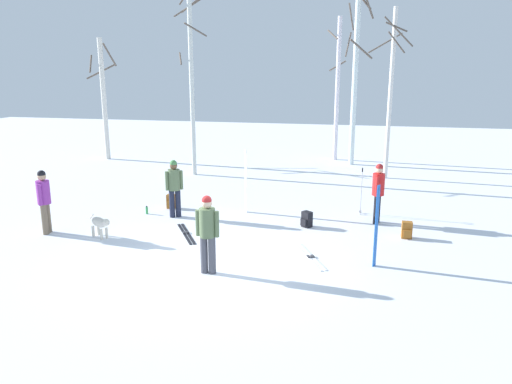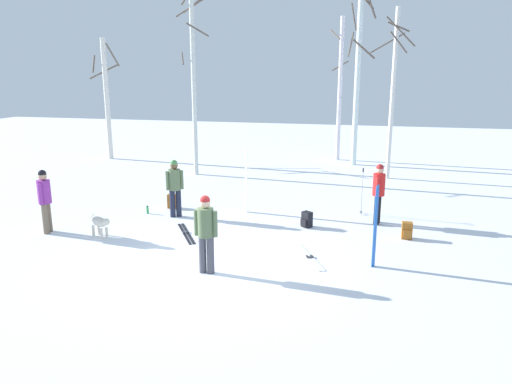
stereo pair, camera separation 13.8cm
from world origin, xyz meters
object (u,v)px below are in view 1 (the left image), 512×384
at_px(ski_pair_planted_1, 376,227).
at_px(person_2, 174,185).
at_px(birch_tree_0, 104,97).
at_px(birch_tree_1, 192,80).
at_px(person_0, 44,198).
at_px(person_1, 378,190).
at_px(water_bottle_0, 147,210).
at_px(birch_tree_3, 356,73).
at_px(dog, 100,223).
at_px(backpack_1, 407,230).
at_px(backpack_2, 307,220).
at_px(ski_pair_lying_1, 310,256).
at_px(backpack_0, 171,202).
at_px(ski_pair_planted_0, 246,181).
at_px(birch_tree_2, 338,86).
at_px(birch_tree_4, 391,91).
at_px(ski_poles_0, 361,190).
at_px(ski_pair_lying_0, 186,234).
at_px(person_3, 207,229).

bearing_deg(ski_pair_planted_1, person_2, 156.32).
bearing_deg(birch_tree_0, birch_tree_1, -25.11).
height_order(person_0, person_1, same).
height_order(water_bottle_0, birch_tree_3, birch_tree_3).
bearing_deg(person_2, dog, -118.16).
height_order(ski_pair_planted_1, birch_tree_0, birch_tree_0).
bearing_deg(birch_tree_0, backpack_1, -33.20).
bearing_deg(birch_tree_1, backpack_1, -37.91).
distance_m(backpack_1, birch_tree_3, 11.02).
bearing_deg(birch_tree_3, backpack_2, -94.73).
bearing_deg(person_1, ski_pair_lying_1, -116.48).
xyz_separation_m(backpack_1, birch_tree_3, (-1.83, 10.14, 3.90)).
xyz_separation_m(dog, backpack_2, (5.10, 2.12, -0.17)).
bearing_deg(backpack_0, ski_pair_planted_0, 2.70).
bearing_deg(birch_tree_2, birch_tree_0, -167.79).
height_order(backpack_2, birch_tree_4, birch_tree_4).
bearing_deg(ski_poles_0, ski_pair_lying_0, -146.29).
bearing_deg(ski_pair_planted_0, dog, -134.38).
bearing_deg(ski_pair_planted_1, ski_pair_planted_0, 137.69).
distance_m(ski_pair_lying_0, birch_tree_0, 13.04).
height_order(ski_pair_lying_0, birch_tree_0, birch_tree_0).
height_order(ski_pair_planted_1, ski_poles_0, ski_pair_planted_1).
relative_size(ski_pair_planted_1, backpack_1, 4.21).
relative_size(person_1, backpack_1, 3.90).
xyz_separation_m(ski_pair_planted_0, ski_poles_0, (3.43, 0.61, -0.21)).
distance_m(person_2, birch_tree_4, 9.70).
bearing_deg(birch_tree_3, ski_pair_planted_1, -85.27).
height_order(person_0, ski_poles_0, person_0).
relative_size(person_2, person_3, 1.00).
bearing_deg(dog, backpack_0, 77.40).
bearing_deg(birch_tree_1, ski_pair_planted_1, -49.06).
relative_size(person_2, ski_pair_lying_1, 1.05).
bearing_deg(birch_tree_3, dog, -116.37).
xyz_separation_m(person_1, dog, (-6.99, -2.94, -0.59)).
relative_size(backpack_2, birch_tree_4, 0.07).
bearing_deg(birch_tree_0, birch_tree_3, 5.94).
height_order(birch_tree_0, birch_tree_4, birch_tree_4).
bearing_deg(birch_tree_3, ski_poles_0, -85.71).
bearing_deg(ski_pair_lying_0, water_bottle_0, 140.99).
height_order(person_3, birch_tree_0, birch_tree_0).
xyz_separation_m(ski_pair_planted_0, backpack_2, (2.01, -1.04, -0.76)).
xyz_separation_m(person_2, backpack_2, (3.93, -0.07, -0.77)).
height_order(person_3, ski_pair_planted_0, ski_pair_planted_0).
bearing_deg(person_3, ski_pair_planted_0, 94.45).
distance_m(birch_tree_0, birch_tree_2, 11.23).
xyz_separation_m(ski_pair_lying_0, birch_tree_0, (-7.93, 9.91, 3.00)).
height_order(ski_pair_lying_1, birch_tree_0, birch_tree_0).
relative_size(person_1, birch_tree_1, 0.23).
bearing_deg(ski_pair_planted_1, birch_tree_0, 139.27).
height_order(dog, birch_tree_0, birch_tree_0).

